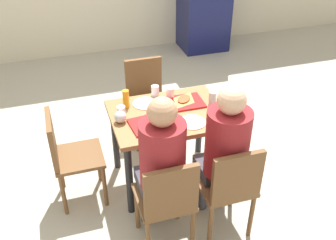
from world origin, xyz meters
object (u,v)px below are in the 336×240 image
Objects in this scene: chair_near_left at (167,199)px; foil_bundle at (120,117)px; chair_near_right at (230,185)px; plastic_cup_a at (155,91)px; paper_plate_near_edge at (192,122)px; chair_left_end at (67,153)px; tray_red_far at (183,103)px; paper_plate_center at (145,103)px; soda_can at (213,98)px; person_in_brown_jacket at (224,147)px; pizza_slice_a at (154,120)px; plastic_cup_c at (121,112)px; pizza_slice_b at (184,99)px; plastic_cup_d at (170,93)px; chair_far_side at (146,94)px; tray_red_near at (153,123)px; plastic_cup_b at (183,127)px; person_in_red at (161,160)px; condiment_bottle at (126,99)px; main_table at (168,124)px.

chair_near_left reaches higher than foil_bundle.
chair_near_right is 8.58× the size of plastic_cup_a.
plastic_cup_a is 1.00× the size of foil_bundle.
chair_left_end is at bearing 168.78° from paper_plate_near_edge.
chair_near_right is 2.38× the size of tray_red_far.
soda_can is at bearing -18.19° from paper_plate_center.
pizza_slice_a is at bearing 128.43° from person_in_brown_jacket.
paper_plate_center is (-0.39, 0.81, -0.02)m from person_in_brown_jacket.
plastic_cup_c reaches higher than paper_plate_center.
pizza_slice_b is at bearing 82.55° from paper_plate_near_edge.
plastic_cup_d is at bearing 99.72° from person_in_brown_jacket.
chair_near_left is 3.90× the size of paper_plate_near_edge.
pizza_slice_b is (0.33, -0.07, 0.02)m from paper_plate_center.
chair_near_right is 4.07× the size of pizza_slice_a.
chair_far_side is at bearing 100.08° from person_in_brown_jacket.
soda_can is at bearing 14.14° from tray_red_near.
chair_near_right is 3.32× the size of pizza_slice_b.
plastic_cup_a is at bearing 20.20° from chair_left_end.
chair_near_left is 0.58m from plastic_cup_b.
tray_red_far is at bearing -75.20° from chair_far_side.
person_in_brown_jacket reaches higher than chair_near_right.
person_in_red reaches higher than paper_plate_near_edge.
soda_can reaches higher than foil_bundle.
tray_red_far is at bearing 70.96° from plastic_cup_b.
tray_red_far is (1.03, 0.11, 0.23)m from chair_left_end.
chair_near_right is 2.38× the size of tray_red_near.
condiment_bottle is (-0.17, 0.00, 0.08)m from paper_plate_center.
chair_near_left is at bearing -101.59° from plastic_cup_a.
condiment_bottle reaches higher than soda_can.
plastic_cup_c is at bearing 102.32° from person_in_red.
chair_left_end is 0.53m from foil_bundle.
pizza_slice_a is (-0.15, -0.11, 0.14)m from main_table.
chair_near_right is 1.01m from foil_bundle.
soda_can is at bearing -34.90° from plastic_cup_d.
pizza_slice_a is 1.73× the size of soda_can.
chair_far_side is 5.36× the size of condiment_bottle.
chair_near_left is at bearing -121.17° from plastic_cup_b.
chair_far_side is at bearing 80.11° from pizza_slice_a.
pizza_slice_b is 2.12× the size of soda_can.
foil_bundle is at bearing -140.50° from paper_plate_center.
main_table is 1.12× the size of chair_near_right.
plastic_cup_d is at bearing 20.70° from plastic_cup_c.
person_in_red is 0.48m from person_in_brown_jacket.
chair_near_right is 1.05m from paper_plate_center.
plastic_cup_d is (0.48, 0.18, 0.00)m from plastic_cup_c.
tray_red_far is at bearing -60.44° from plastic_cup_d.
condiment_bottle is at bearing 113.80° from tray_red_near.
person_in_brown_jacket is 0.91m from plastic_cup_c.
plastic_cup_d is at bearing -31.16° from plastic_cup_a.
plastic_cup_d is at bearing 98.35° from chair_near_right.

